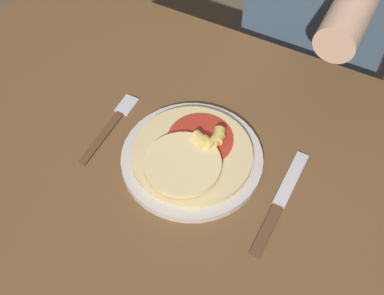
% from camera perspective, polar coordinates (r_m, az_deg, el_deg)
% --- Properties ---
extents(dining_table, '(1.05, 0.79, 0.77)m').
position_cam_1_polar(dining_table, '(1.04, -3.18, -6.66)').
color(dining_table, brown).
rests_on(dining_table, ground_plane).
extents(plate, '(0.25, 0.25, 0.01)m').
position_cam_1_polar(plate, '(0.93, 0.00, -1.21)').
color(plate, beige).
rests_on(plate, dining_table).
extents(pizza, '(0.21, 0.21, 0.04)m').
position_cam_1_polar(pizza, '(0.92, -0.04, -0.77)').
color(pizza, '#E0C689').
rests_on(pizza, plate).
extents(fork, '(0.03, 0.18, 0.00)m').
position_cam_1_polar(fork, '(1.00, -8.49, 2.52)').
color(fork, brown).
rests_on(fork, dining_table).
extents(knife, '(0.02, 0.22, 0.00)m').
position_cam_1_polar(knife, '(0.90, 9.29, -5.90)').
color(knife, brown).
rests_on(knife, dining_table).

